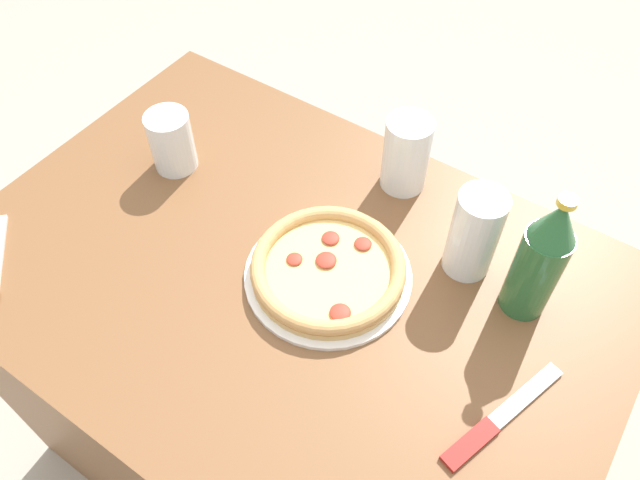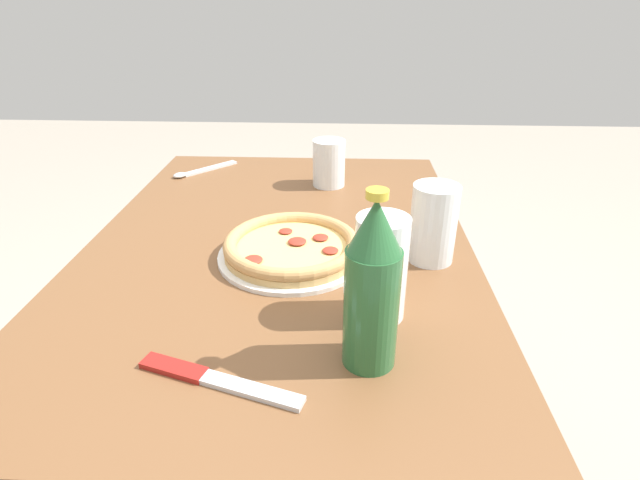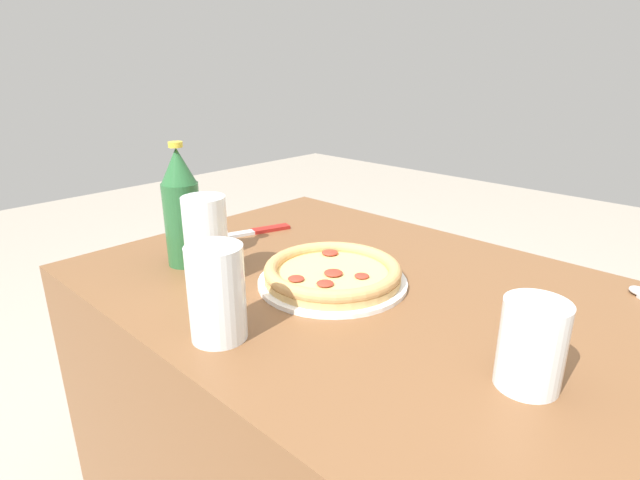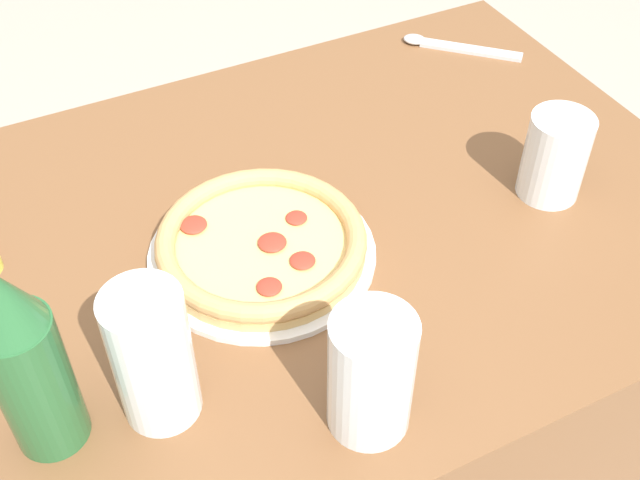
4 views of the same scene
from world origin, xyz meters
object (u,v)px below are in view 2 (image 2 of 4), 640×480
Objects in this scene: glass_red_wine at (433,228)px; glass_water at (329,166)px; glass_iced_tea at (380,273)px; knife at (212,379)px; beer_bottle at (372,287)px; spoon at (199,171)px; pizza_pepperoni at (292,248)px.

glass_water is at bearing 27.69° from glass_red_wine.
glass_iced_tea is 0.72× the size of knife.
glass_iced_tea is at bearing -10.10° from beer_bottle.
spoon is at bearing 29.91° from beer_bottle.
glass_iced_tea is 0.27m from knife.
pizza_pepperoni is 0.53m from spoon.
glass_water is 0.41m from glass_red_wine.
beer_bottle is 1.09× the size of knife.
spoon is at bearing 15.95° from knife.
pizza_pepperoni reaches higher than knife.
beer_bottle is 0.83m from spoon.
glass_water is at bearing -10.08° from knife.
spoon is (0.08, 0.34, -0.04)m from glass_water.
beer_bottle is at bearing -75.84° from knife.
knife is (-0.32, 0.07, -0.02)m from pizza_pepperoni.
glass_red_wine is 0.69m from spoon.
glass_iced_tea reaches higher than glass_water.
glass_red_wine is 0.59× the size of beer_bottle.
beer_bottle reaches higher than glass_red_wine.
beer_bottle is at bearing -173.65° from glass_water.
glass_red_wine is (0.17, -0.10, -0.01)m from glass_iced_tea.
glass_red_wine reaches higher than glass_water.
glass_water is 0.74× the size of spoon.
beer_bottle reaches higher than pizza_pepperoni.
beer_bottle reaches higher than glass_water.
knife is at bearing 125.61° from glass_iced_tea.
glass_iced_tea is 0.20m from glass_red_wine.
spoon is (0.44, 0.29, -0.01)m from pizza_pepperoni.
knife is (-0.68, 0.12, -0.05)m from glass_water.
pizza_pepperoni is 0.33m from knife.
glass_water is 0.35m from spoon.
glass_red_wine is 0.30m from beer_bottle.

